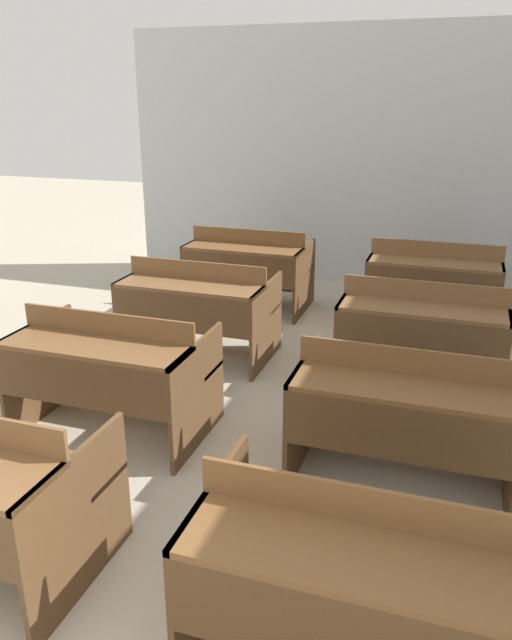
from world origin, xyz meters
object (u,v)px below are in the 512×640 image
object	(u,v)px
bench_third_right	(422,330)
bench_second_right	(404,411)
bench_back_right	(433,281)
bench_second_left	(111,368)
bench_front_right	(356,574)
bench_third_left	(198,306)
bench_back_left	(248,266)

from	to	relation	value
bench_third_right	bench_second_right	bearing A→B (deg)	-89.76
bench_second_right	bench_back_right	size ratio (longest dim) A/B	1.00
bench_second_right	bench_second_left	bearing A→B (deg)	-179.72
bench_second_right	bench_front_right	bearing A→B (deg)	-91.53
bench_front_right	bench_third_right	bearing A→B (deg)	89.36
bench_front_right	bench_third_left	distance (m)	3.39
bench_back_left	bench_second_right	bearing A→B (deg)	-55.46
bench_third_left	bench_back_left	xyz separation A→B (m)	(-0.03, 1.43, 0.00)
bench_back_right	bench_back_left	bearing A→B (deg)	-179.55
bench_front_right	bench_back_left	world-z (taller)	same
bench_third_right	bench_back_right	distance (m)	1.44
bench_third_right	bench_front_right	bearing A→B (deg)	-90.64
bench_second_right	bench_third_right	bearing A→B (deg)	90.24
bench_back_left	bench_back_right	xyz separation A→B (m)	(1.95, 0.02, 0.00)
bench_back_left	bench_back_right	world-z (taller)	same
bench_second_right	bench_back_left	distance (m)	3.44
bench_back_right	bench_second_left	bearing A→B (deg)	-124.26
bench_back_left	bench_third_left	bearing A→B (deg)	-88.99
bench_front_right	bench_back_right	xyz separation A→B (m)	(0.03, 4.26, 0.00)
bench_second_left	bench_third_left	world-z (taller)	same
bench_second_left	bench_back_left	xyz separation A→B (m)	(0.00, 2.85, 0.00)
bench_front_right	bench_third_right	distance (m)	2.82
bench_third_left	bench_third_right	bearing A→B (deg)	0.06
bench_front_right	bench_second_left	bearing A→B (deg)	143.94
bench_front_right	bench_back_right	world-z (taller)	same
bench_third_left	bench_third_right	size ratio (longest dim) A/B	1.00
bench_third_left	bench_front_right	bearing A→B (deg)	-56.13
bench_third_left	bench_third_right	xyz separation A→B (m)	(1.92, 0.00, 0.00)
bench_front_right	bench_back_right	size ratio (longest dim) A/B	1.00
bench_second_left	bench_third_right	size ratio (longest dim) A/B	1.00
bench_front_right	bench_back_left	bearing A→B (deg)	114.30
bench_second_left	bench_back_right	distance (m)	3.46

